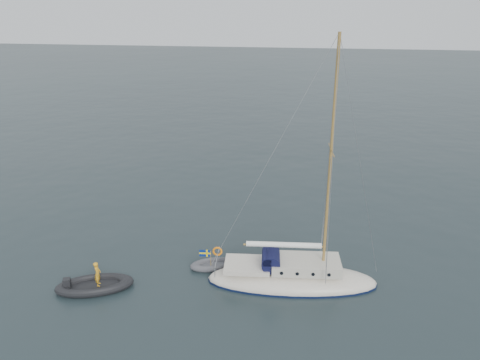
# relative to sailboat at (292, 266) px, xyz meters

# --- Properties ---
(ground) EXTENTS (300.00, 300.00, 0.00)m
(ground) POSITION_rel_sailboat_xyz_m (-0.83, 1.52, -1.05)
(ground) COLOR black
(ground) RESTS_ON ground
(sailboat) EXTENTS (9.79, 2.93, 13.94)m
(sailboat) POSITION_rel_sailboat_xyz_m (0.00, 0.00, 0.00)
(sailboat) COLOR silver
(sailboat) RESTS_ON ground
(dinghy) EXTENTS (2.74, 1.24, 0.39)m
(dinghy) POSITION_rel_sailboat_xyz_m (-4.65, 0.88, -0.88)
(dinghy) COLOR #535258
(dinghy) RESTS_ON ground
(rib) EXTENTS (4.16, 1.89, 1.62)m
(rib) POSITION_rel_sailboat_xyz_m (-10.52, -2.38, -0.80)
(rib) COLOR black
(rib) RESTS_ON ground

